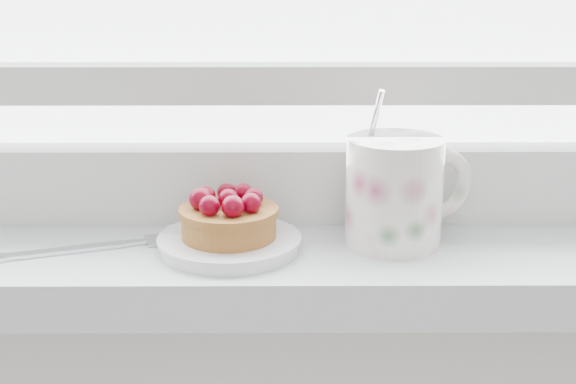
{
  "coord_description": "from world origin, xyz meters",
  "views": [
    {
      "loc": [
        -0.0,
        1.23,
        1.19
      ],
      "look_at": [
        0.0,
        1.88,
        0.99
      ],
      "focal_mm": 50.0,
      "sensor_mm": 36.0,
      "label": 1
    }
  ],
  "objects_px": {
    "raspberry_tart": "(229,216)",
    "floral_mug": "(397,189)",
    "saucer": "(229,243)",
    "fork": "(103,246)"
  },
  "relations": [
    {
      "from": "raspberry_tart",
      "to": "fork",
      "type": "distance_m",
      "value": 0.11
    },
    {
      "from": "saucer",
      "to": "floral_mug",
      "type": "xyz_separation_m",
      "value": [
        0.15,
        0.02,
        0.04
      ]
    },
    {
      "from": "saucer",
      "to": "floral_mug",
      "type": "bearing_deg",
      "value": 6.57
    },
    {
      "from": "floral_mug",
      "to": "raspberry_tart",
      "type": "bearing_deg",
      "value": -173.34
    },
    {
      "from": "floral_mug",
      "to": "fork",
      "type": "bearing_deg",
      "value": -177.21
    },
    {
      "from": "fork",
      "to": "raspberry_tart",
      "type": "bearing_deg",
      "value": -2.36
    },
    {
      "from": "raspberry_tart",
      "to": "floral_mug",
      "type": "distance_m",
      "value": 0.15
    },
    {
      "from": "saucer",
      "to": "fork",
      "type": "distance_m",
      "value": 0.11
    },
    {
      "from": "floral_mug",
      "to": "fork",
      "type": "relative_size",
      "value": 0.68
    },
    {
      "from": "floral_mug",
      "to": "fork",
      "type": "distance_m",
      "value": 0.26
    }
  ]
}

